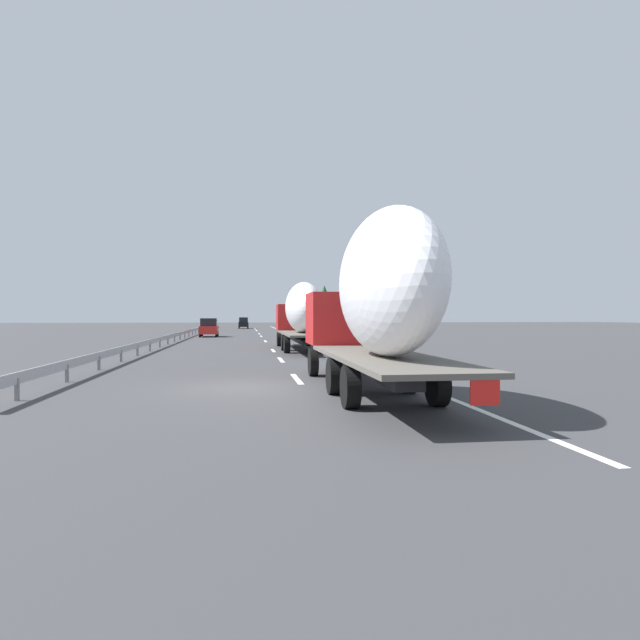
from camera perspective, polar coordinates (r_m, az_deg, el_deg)
ground_plane at (r=57.32m, az=-7.87°, el=-1.82°), size 260.00×260.00×0.00m
lane_stripe_0 at (r=19.50m, az=-2.45°, el=-6.17°), size 3.20×0.20×0.01m
lane_stripe_1 at (r=27.90m, az=-4.11°, el=-4.18°), size 3.20×0.20×0.01m
lane_stripe_2 at (r=35.46m, az=-4.93°, el=-3.20°), size 3.20×0.20×0.01m
lane_stripe_3 at (r=48.51m, az=-5.74°, el=-2.22°), size 3.20×0.20×0.01m
lane_stripe_4 at (r=60.53m, az=-6.17°, el=-1.70°), size 3.20×0.20×0.01m
lane_stripe_5 at (r=68.80m, az=-6.38°, el=-1.44°), size 3.20×0.20×0.01m
lane_stripe_6 at (r=82.56m, az=-6.64°, el=-1.13°), size 3.20×0.20×0.01m
lane_stripe_7 at (r=86.16m, az=-6.69°, el=-1.07°), size 3.20×0.20×0.01m
lane_stripe_8 at (r=98.88m, az=-6.85°, el=-0.87°), size 3.20×0.20×0.01m
lane_stripe_9 at (r=94.29m, az=-6.80°, el=-0.94°), size 3.20×0.20×0.01m
edge_line_right at (r=62.57m, az=-2.83°, el=-1.63°), size 110.00×0.20×0.01m
truck_lead at (r=35.27m, az=-1.99°, el=0.77°), size 14.18×2.55×4.34m
truck_trailing at (r=15.26m, az=5.91°, el=2.30°), size 13.33×2.55×4.99m
car_black_suv at (r=97.81m, az=-8.01°, el=-0.31°), size 4.21×1.76×2.00m
car_red_compact at (r=59.75m, az=-11.55°, el=-0.79°), size 4.01×1.90×2.00m
road_sign at (r=55.77m, az=-0.97°, el=0.58°), size 0.10×0.90×3.48m
tree_0 at (r=74.30m, az=0.46°, el=1.94°), size 3.47×3.47×6.45m
tree_1 at (r=97.46m, az=-0.35°, el=1.67°), size 2.97×2.97×6.96m
tree_2 at (r=61.08m, az=3.72°, el=2.62°), size 2.86×2.86×7.22m
guardrail_median at (r=60.60m, az=-13.56°, el=-1.16°), size 94.00×0.10×0.76m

